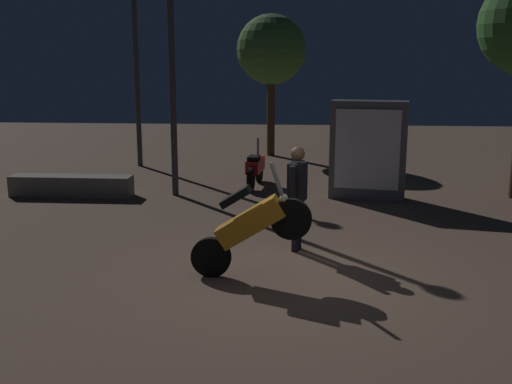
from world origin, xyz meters
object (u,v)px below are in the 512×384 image
motorcycle_red_parked_left (255,168)px  streetlamp_near (171,41)px  streetlamp_far (135,35)px  motorcycle_orange_foreground (250,226)px  person_rider_beside (297,189)px  kiosk_billboard (368,150)px

motorcycle_red_parked_left → streetlamp_near: bearing=127.5°
motorcycle_red_parked_left → streetlamp_far: streetlamp_far is taller
motorcycle_orange_foreground → streetlamp_far: streetlamp_far is taller
motorcycle_orange_foreground → motorcycle_red_parked_left: motorcycle_orange_foreground is taller
motorcycle_orange_foreground → streetlamp_near: bearing=115.2°
person_rider_beside → streetlamp_far: 9.06m
person_rider_beside → motorcycle_orange_foreground: bearing=78.7°
motorcycle_orange_foreground → streetlamp_far: 9.98m
motorcycle_orange_foreground → motorcycle_red_parked_left: (-0.40, 6.17, -0.31)m
motorcycle_red_parked_left → streetlamp_near: streetlamp_near is taller
streetlamp_far → kiosk_billboard: (5.95, -3.65, -2.53)m
person_rider_beside → kiosk_billboard: (1.47, 3.79, 0.07)m
motorcycle_orange_foreground → motorcycle_red_parked_left: 6.19m
kiosk_billboard → streetlamp_far: bearing=-21.2°
person_rider_beside → kiosk_billboard: size_ratio=0.79×
motorcycle_red_parked_left → person_rider_beside: (1.02, -4.85, 0.54)m
person_rider_beside → streetlamp_near: streetlamp_near is taller
streetlamp_near → motorcycle_orange_foreground: bearing=-67.7°
motorcycle_orange_foreground → kiosk_billboard: (2.09, 5.11, 0.31)m
person_rider_beside → streetlamp_far: size_ratio=0.29×
streetlamp_far → kiosk_billboard: 7.42m
streetlamp_near → streetlamp_far: 4.04m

